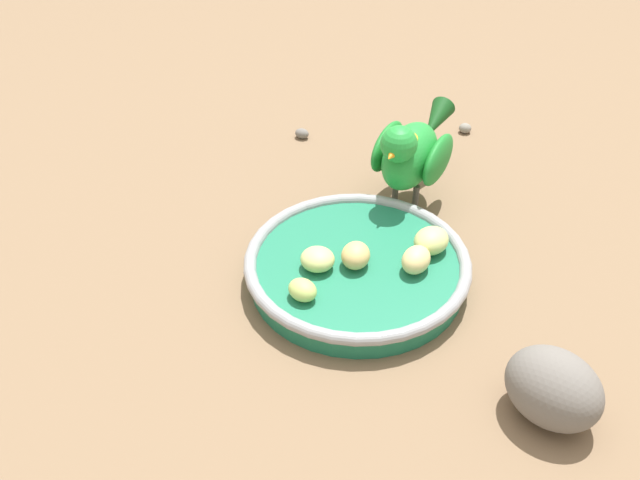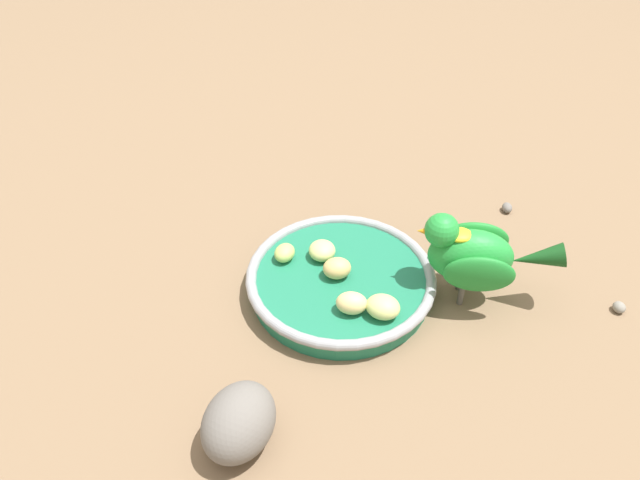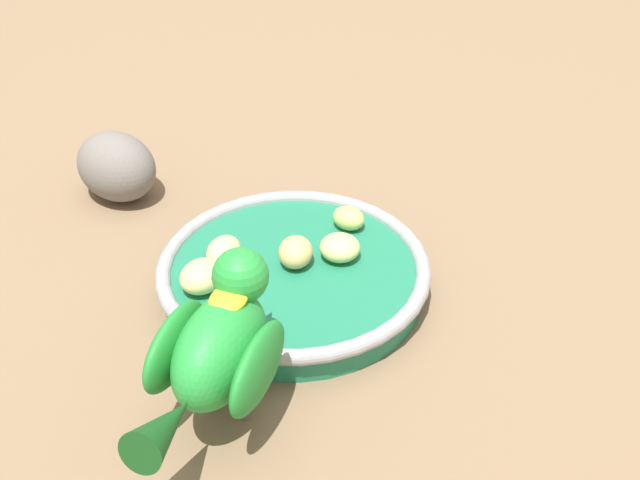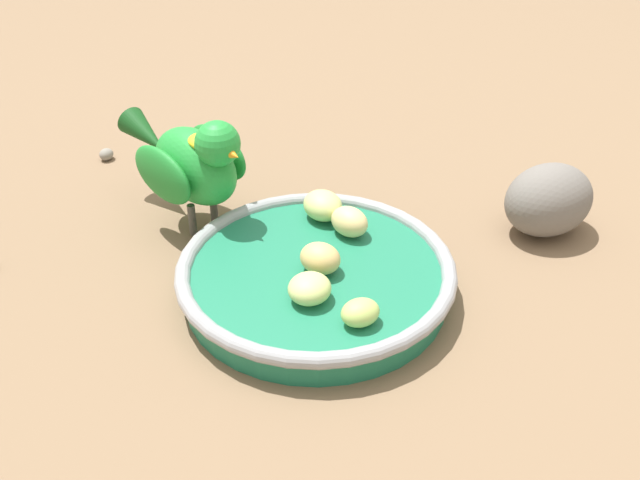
# 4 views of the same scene
# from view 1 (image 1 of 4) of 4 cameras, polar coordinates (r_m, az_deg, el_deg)

# --- Properties ---
(ground_plane) EXTENTS (4.00, 4.00, 0.00)m
(ground_plane) POSITION_cam_1_polar(r_m,az_deg,el_deg) (0.82, 4.63, -3.48)
(ground_plane) COLOR #7A6047
(feeding_bowl) EXTENTS (0.23, 0.23, 0.03)m
(feeding_bowl) POSITION_cam_1_polar(r_m,az_deg,el_deg) (0.81, 2.64, -2.02)
(feeding_bowl) COLOR #1E7251
(feeding_bowl) RESTS_ON ground_plane
(apple_piece_0) EXTENTS (0.04, 0.04, 0.02)m
(apple_piece_0) POSITION_cam_1_polar(r_m,az_deg,el_deg) (0.79, -0.18, -1.36)
(apple_piece_0) COLOR #C6D17A
(apple_piece_0) RESTS_ON feeding_bowl
(apple_piece_1) EXTENTS (0.03, 0.04, 0.03)m
(apple_piece_1) POSITION_cam_1_polar(r_m,az_deg,el_deg) (0.80, 6.79, -1.39)
(apple_piece_1) COLOR #E5C67F
(apple_piece_1) RESTS_ON feeding_bowl
(apple_piece_2) EXTENTS (0.03, 0.03, 0.02)m
(apple_piece_2) POSITION_cam_1_polar(r_m,az_deg,el_deg) (0.76, -1.24, -3.54)
(apple_piece_2) COLOR #B2CC66
(apple_piece_2) RESTS_ON feeding_bowl
(apple_piece_3) EXTENTS (0.04, 0.04, 0.03)m
(apple_piece_3) POSITION_cam_1_polar(r_m,az_deg,el_deg) (0.82, 7.85, -0.04)
(apple_piece_3) COLOR #C6D17A
(apple_piece_3) RESTS_ON feeding_bowl
(apple_piece_4) EXTENTS (0.04, 0.04, 0.02)m
(apple_piece_4) POSITION_cam_1_polar(r_m,az_deg,el_deg) (0.80, 2.53, -1.09)
(apple_piece_4) COLOR tan
(apple_piece_4) RESTS_ON feeding_bowl
(parrot) EXTENTS (0.09, 0.17, 0.12)m
(parrot) POSITION_cam_1_polar(r_m,az_deg,el_deg) (0.90, 6.45, 6.23)
(parrot) COLOR #59544C
(parrot) RESTS_ON ground_plane
(rock_large) EXTENTS (0.09, 0.08, 0.07)m
(rock_large) POSITION_cam_1_polar(r_m,az_deg,el_deg) (0.71, 16.15, -10.02)
(rock_large) COLOR slate
(rock_large) RESTS_ON ground_plane
(pebble_0) EXTENTS (0.02, 0.02, 0.01)m
(pebble_0) POSITION_cam_1_polar(r_m,az_deg,el_deg) (1.07, 10.19, 7.77)
(pebble_0) COLOR gray
(pebble_0) RESTS_ON ground_plane
(pebble_1) EXTENTS (0.02, 0.02, 0.01)m
(pebble_1) POSITION_cam_1_polar(r_m,az_deg,el_deg) (1.05, -1.28, 7.52)
(pebble_1) COLOR slate
(pebble_1) RESTS_ON ground_plane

